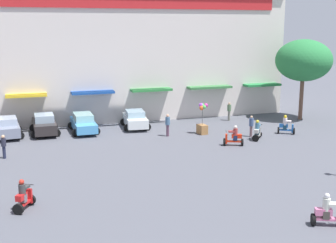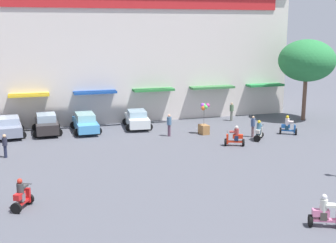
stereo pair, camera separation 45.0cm
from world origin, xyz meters
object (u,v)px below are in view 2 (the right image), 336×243
parked_car_1 (47,124)px  parked_car_3 (137,119)px  scooter_rider_9 (325,214)px  pedestrian_1 (169,124)px  plaza_tree_1 (307,61)px  scooter_rider_5 (22,196)px  scooter_rider_6 (259,132)px  balloon_vendor_cart (204,122)px  pedestrian_0 (5,144)px  scooter_rider_4 (235,137)px  parked_car_0 (9,127)px  parked_car_2 (85,123)px  pedestrian_4 (253,125)px  scooter_rider_7 (288,127)px  pedestrian_2 (232,110)px

parked_car_1 → parked_car_3: parked_car_1 is taller
scooter_rider_9 → pedestrian_1: pedestrian_1 is taller
plaza_tree_1 → parked_car_3: (-15.36, 1.32, -4.67)m
scooter_rider_5 → plaza_tree_1: bearing=29.7°
scooter_rider_6 → balloon_vendor_cart: size_ratio=0.62×
pedestrian_0 → scooter_rider_4: bearing=-6.3°
pedestrian_1 → parked_car_0: bearing=162.9°
scooter_rider_6 → parked_car_3: bearing=138.8°
plaza_tree_1 → parked_car_0: 26.04m
parked_car_1 → scooter_rider_6: (15.22, -6.88, -0.15)m
parked_car_3 → scooter_rider_9: bearing=-81.2°
parked_car_2 → parked_car_3: size_ratio=1.11×
parked_car_0 → parked_car_2: bearing=-1.7°
parked_car_0 → parked_car_1: 2.82m
parked_car_3 → scooter_rider_4: 9.49m
scooter_rider_6 → scooter_rider_9: (-4.56, -14.29, -0.05)m
parked_car_1 → balloon_vendor_cart: (11.98, -3.83, 0.21)m
plaza_tree_1 → balloon_vendor_cart: (-10.79, -2.46, -4.41)m
pedestrian_4 → balloon_vendor_cart: balloon_vendor_cart is taller
pedestrian_4 → pedestrian_1: bearing=160.5°
parked_car_1 → pedestrian_0: size_ratio=2.57×
parked_car_3 → scooter_rider_7: (10.94, -5.86, -0.14)m
parked_car_0 → pedestrian_2: size_ratio=2.50×
scooter_rider_4 → pedestrian_1: size_ratio=0.87×
scooter_rider_5 → pedestrian_4: size_ratio=0.92×
parked_car_1 → pedestrian_0: parked_car_1 is taller
parked_car_2 → balloon_vendor_cart: (8.94, -3.62, 0.25)m
pedestrian_0 → parked_car_3: bearing=30.8°
parked_car_1 → pedestrian_2: size_ratio=2.40×
pedestrian_2 → pedestrian_4: (-1.05, -6.09, -0.01)m
parked_car_1 → scooter_rider_5: (-1.72, -15.32, -0.16)m
scooter_rider_6 → pedestrian_4: pedestrian_4 is taller
parked_car_1 → pedestrian_1: (9.12, -3.71, 0.19)m
parked_car_1 → scooter_rider_7: bearing=-17.8°
parked_car_1 → pedestrian_0: bearing=-114.9°
parked_car_3 → pedestrian_1: pedestrian_1 is taller
pedestrian_1 → balloon_vendor_cart: size_ratio=0.70×
scooter_rider_5 → pedestrian_1: size_ratio=0.88×
parked_car_2 → scooter_rider_5: bearing=-107.5°
scooter_rider_6 → pedestrian_1: pedestrian_1 is taller
pedestrian_4 → balloon_vendor_cart: 3.85m
plaza_tree_1 → scooter_rider_5: (-24.49, -13.95, -4.78)m
plaza_tree_1 → scooter_rider_7: plaza_tree_1 is taller
scooter_rider_4 → scooter_rider_9: scooter_rider_4 is taller
parked_car_0 → parked_car_3: parked_car_0 is taller
parked_car_1 → scooter_rider_5: 15.42m
parked_car_2 → scooter_rider_4: bearing=-38.3°
pedestrian_1 → balloon_vendor_cart: balloon_vendor_cart is taller
pedestrian_1 → balloon_vendor_cart: bearing=-2.4°
scooter_rider_6 → pedestrian_2: size_ratio=0.92×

